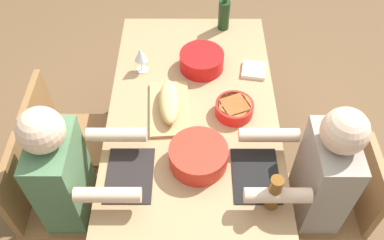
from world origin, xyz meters
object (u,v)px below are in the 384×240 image
diner_far_left (70,180)px  bread_loaf (168,102)px  chair_near_left (338,201)px  serving_bowl_greens (201,60)px  diner_near_left (313,180)px  chair_far_left (45,201)px  dining_table (192,117)px  serving_bowl_pasta (198,155)px  napkin_stack (253,70)px  beer_bottle (273,193)px  wine_glass (140,55)px  cutting_board (169,108)px  chair_far_center (62,135)px  serving_bowl_fruit (233,108)px  wine_bottle (223,14)px

diner_far_left → bread_loaf: size_ratio=3.75×
chair_near_left → serving_bowl_greens: (0.78, 0.74, 0.32)m
diner_near_left → bread_loaf: size_ratio=3.75×
chair_far_left → diner_far_left: (-0.00, -0.18, 0.21)m
dining_table → chair_near_left: (-0.45, -0.79, -0.17)m
serving_bowl_pasta → dining_table: bearing=4.4°
diner_far_left → bread_loaf: diner_far_left is taller
chair_near_left → diner_near_left: size_ratio=0.71×
bread_loaf → napkin_stack: 0.59m
bread_loaf → beer_bottle: bearing=-140.3°
dining_table → napkin_stack: 0.48m
diner_far_left → beer_bottle: 1.00m
wine_glass → serving_bowl_greens: bearing=-86.2°
cutting_board → diner_far_left: bearing=132.1°
chair_far_left → serving_bowl_greens: chair_far_left is taller
dining_table → napkin_stack: bearing=-51.7°
chair_far_center → serving_bowl_fruit: (-0.04, -1.02, 0.30)m
napkin_stack → wine_glass: bearing=88.9°
diner_near_left → serving_bowl_greens: bearing=35.5°
chair_far_center → serving_bowl_fruit: size_ratio=4.06×
serving_bowl_fruit → napkin_stack: 0.36m
dining_table → serving_bowl_fruit: serving_bowl_fruit is taller
serving_bowl_pasta → bread_loaf: (0.35, 0.16, 0.00)m
dining_table → chair_near_left: bearing=-119.6°
chair_near_left → bread_loaf: (0.43, 0.92, 0.32)m
diner_near_left → wine_glass: diner_near_left is taller
diner_far_left → serving_bowl_pasta: 0.65m
diner_far_left → wine_glass: diner_far_left is taller
diner_far_left → wine_bottle: (1.17, -0.81, 0.15)m
dining_table → beer_bottle: (-0.61, -0.36, 0.20)m
chair_near_left → serving_bowl_fruit: bearing=54.1°
beer_bottle → napkin_stack: bearing=-0.4°
dining_table → serving_bowl_fruit: (-0.04, -0.23, 0.13)m
serving_bowl_greens → chair_far_left: bearing=132.6°
beer_bottle → chair_far_center: bearing=62.2°
chair_far_center → chair_near_left: (-0.45, -1.58, 0.00)m
dining_table → chair_far_left: size_ratio=1.92×
chair_far_center → serving_bowl_pasta: size_ratio=2.90×
diner_near_left → serving_bowl_greens: (0.78, 0.55, 0.10)m
diner_near_left → serving_bowl_greens: diner_near_left is taller
dining_table → chair_far_left: bearing=119.6°
chair_far_center → chair_near_left: size_ratio=1.00×
chair_far_center → chair_far_left: bearing=180.0°
diner_far_left → wine_glass: bearing=-21.7°
chair_far_center → serving_bowl_greens: size_ratio=3.19×
chair_near_left → beer_bottle: 0.59m
wine_bottle → beer_bottle: (-1.33, -0.16, 0.00)m
chair_far_center → napkin_stack: chair_far_center is taller
diner_far_left → wine_bottle: bearing=-34.7°
diner_near_left → serving_bowl_fruit: (0.41, 0.38, 0.08)m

